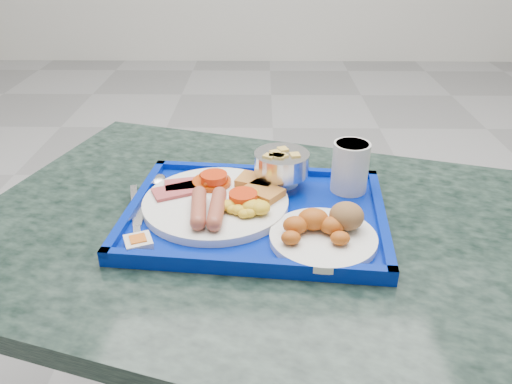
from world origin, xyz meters
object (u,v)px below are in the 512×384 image
at_px(juice_cup, 350,165).
at_px(fruit_bowl, 281,164).
at_px(tray, 256,215).
at_px(bread_plate, 325,230).
at_px(table, 275,302).
at_px(main_plate, 220,200).

bearing_deg(juice_cup, fruit_bowl, 174.69).
height_order(tray, bread_plate, bread_plate).
xyz_separation_m(tray, bread_plate, (0.11, -0.08, 0.02)).
bearing_deg(bread_plate, table, 139.91).
height_order(table, main_plate, main_plate).
distance_m(table, bread_plate, 0.23).
xyz_separation_m(table, tray, (-0.04, 0.02, 0.18)).
height_order(table, fruit_bowl, fruit_bowl).
distance_m(main_plate, juice_cup, 0.25).
height_order(tray, juice_cup, juice_cup).
bearing_deg(table, main_plate, 159.83).
distance_m(table, juice_cup, 0.30).
distance_m(bread_plate, fruit_bowl, 0.20).
relative_size(main_plate, fruit_bowl, 2.50).
bearing_deg(fruit_bowl, table, -95.00).
xyz_separation_m(table, main_plate, (-0.10, 0.04, 0.20)).
height_order(table, bread_plate, bread_plate).
xyz_separation_m(fruit_bowl, juice_cup, (0.13, -0.01, 0.00)).
distance_m(tray, bread_plate, 0.14).
relative_size(table, main_plate, 4.78).
bearing_deg(main_plate, bread_plate, -29.70).
relative_size(main_plate, juice_cup, 2.73).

